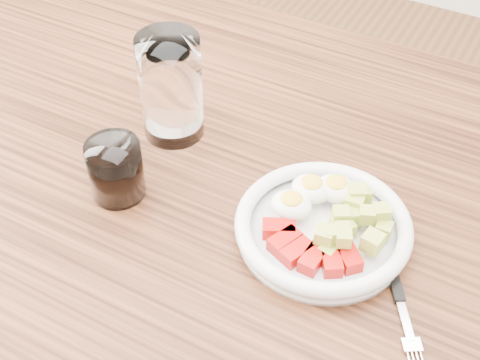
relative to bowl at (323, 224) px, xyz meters
name	(u,v)px	position (x,y,z in m)	size (l,w,h in m)	color
dining_table	(243,255)	(-0.11, 0.00, -0.12)	(1.50, 0.90, 0.77)	brown
bowl	(323,224)	(0.00, 0.00, 0.00)	(0.21, 0.21, 0.05)	white
fork	(396,288)	(0.11, -0.04, -0.02)	(0.11, 0.16, 0.01)	black
water_glass	(171,87)	(-0.26, 0.08, 0.06)	(0.08, 0.08, 0.15)	white
coffee_glass	(116,170)	(-0.26, -0.06, 0.02)	(0.07, 0.07, 0.08)	white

